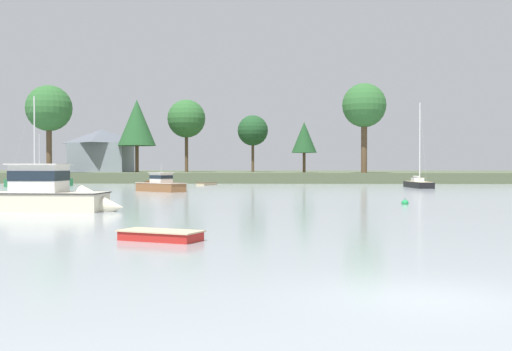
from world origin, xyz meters
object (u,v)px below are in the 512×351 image
(cruiser_wood, at_px, (157,187))
(mooring_buoy_white, at_px, (166,189))
(sailboat_black, at_px, (418,186))
(dinghy_red, at_px, (161,237))
(sailboat_green, at_px, (40,184))
(cruiser_cream, at_px, (46,201))
(mooring_buoy_green, at_px, (405,203))
(dinghy_sand, at_px, (207,184))

(cruiser_wood, relative_size, mooring_buoy_white, 16.21)
(cruiser_wood, distance_m, sailboat_black, 30.81)
(sailboat_black, relative_size, dinghy_red, 3.32)
(sailboat_green, relative_size, cruiser_cream, 1.17)
(dinghy_red, bearing_deg, mooring_buoy_green, 59.30)
(dinghy_sand, height_order, mooring_buoy_green, dinghy_sand)
(mooring_buoy_white, bearing_deg, sailboat_black, 11.48)
(cruiser_wood, height_order, sailboat_black, sailboat_black)
(dinghy_red, distance_m, mooring_buoy_white, 47.98)
(sailboat_green, xyz_separation_m, cruiser_cream, (16.67, -42.05, 0.30))
(sailboat_green, height_order, dinghy_red, sailboat_green)
(sailboat_green, relative_size, cruiser_wood, 1.93)
(dinghy_sand, bearing_deg, cruiser_wood, -97.22)
(sailboat_green, bearing_deg, sailboat_black, -3.41)
(dinghy_sand, distance_m, cruiser_wood, 20.47)
(mooring_buoy_green, height_order, mooring_buoy_white, mooring_buoy_green)
(cruiser_wood, relative_size, sailboat_black, 0.59)
(cruiser_wood, bearing_deg, mooring_buoy_green, -44.75)
(cruiser_wood, bearing_deg, cruiser_cream, -91.92)
(cruiser_cream, xyz_separation_m, sailboat_black, (29.32, 39.31, -0.35))
(sailboat_green, xyz_separation_m, mooring_buoy_green, (38.13, -35.03, -0.18))
(cruiser_cream, bearing_deg, cruiser_wood, 88.08)
(sailboat_black, height_order, mooring_buoy_green, sailboat_black)
(sailboat_green, xyz_separation_m, sailboat_black, (45.99, -2.74, -0.04))
(sailboat_green, relative_size, dinghy_red, 3.79)
(dinghy_red, relative_size, mooring_buoy_white, 8.25)
(sailboat_black, relative_size, mooring_buoy_white, 27.40)
(sailboat_black, xyz_separation_m, dinghy_red, (-20.19, -53.05, -0.10))
(sailboat_green, height_order, cruiser_cream, sailboat_green)
(cruiser_cream, xyz_separation_m, mooring_buoy_green, (21.46, 7.02, -0.49))
(dinghy_sand, distance_m, mooring_buoy_green, 44.47)
(dinghy_sand, bearing_deg, sailboat_black, -17.98)
(sailboat_green, distance_m, dinghy_red, 61.47)
(cruiser_cream, bearing_deg, mooring_buoy_white, 88.76)
(mooring_buoy_green, bearing_deg, sailboat_black, 76.31)
(cruiser_wood, distance_m, mooring_buoy_white, 6.13)
(dinghy_sand, height_order, sailboat_black, sailboat_black)
(mooring_buoy_green, xyz_separation_m, mooring_buoy_white, (-20.74, 26.48, -0.02))
(cruiser_cream, bearing_deg, dinghy_sand, 85.82)
(cruiser_wood, height_order, dinghy_red, cruiser_wood)
(cruiser_wood, height_order, mooring_buoy_white, cruiser_wood)
(sailboat_green, bearing_deg, dinghy_sand, 15.63)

